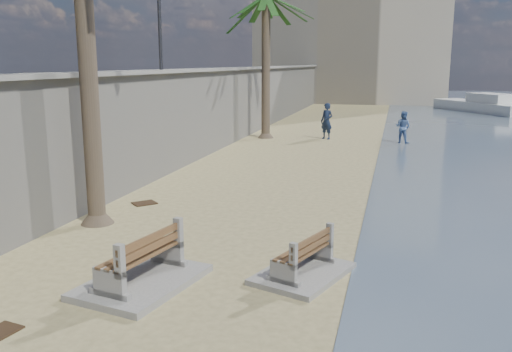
{
  "coord_description": "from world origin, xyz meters",
  "views": [
    {
      "loc": [
        2.67,
        -5.2,
        3.85
      ],
      "look_at": [
        -0.5,
        7.0,
        1.2
      ],
      "focal_mm": 38.0,
      "sensor_mm": 36.0,
      "label": 1
    }
  ],
  "objects_px": {
    "bench_near": "(303,258)",
    "person_a": "(327,118)",
    "person_b": "(403,125)",
    "bench_far": "(141,263)",
    "yacht_far": "(481,107)"
  },
  "relations": [
    {
      "from": "bench_near",
      "to": "person_a",
      "type": "bearing_deg",
      "value": 95.97
    },
    {
      "from": "bench_near",
      "to": "person_b",
      "type": "bearing_deg",
      "value": 84.09
    },
    {
      "from": "bench_far",
      "to": "person_a",
      "type": "bearing_deg",
      "value": 87.78
    },
    {
      "from": "bench_far",
      "to": "person_b",
      "type": "bearing_deg",
      "value": 76.63
    },
    {
      "from": "bench_near",
      "to": "bench_far",
      "type": "height_order",
      "value": "bench_far"
    },
    {
      "from": "yacht_far",
      "to": "person_b",
      "type": "bearing_deg",
      "value": 129.82
    },
    {
      "from": "person_b",
      "to": "yacht_far",
      "type": "height_order",
      "value": "person_b"
    },
    {
      "from": "bench_far",
      "to": "person_a",
      "type": "height_order",
      "value": "person_a"
    },
    {
      "from": "bench_near",
      "to": "person_a",
      "type": "distance_m",
      "value": 18.42
    },
    {
      "from": "bench_far",
      "to": "person_a",
      "type": "xyz_separation_m",
      "value": [
        0.75,
        19.43,
        0.64
      ]
    },
    {
      "from": "bench_near",
      "to": "person_a",
      "type": "xyz_separation_m",
      "value": [
        -1.91,
        18.3,
        0.71
      ]
    },
    {
      "from": "person_a",
      "to": "person_b",
      "type": "relative_size",
      "value": 1.23
    },
    {
      "from": "person_a",
      "to": "yacht_far",
      "type": "distance_m",
      "value": 21.13
    },
    {
      "from": "bench_far",
      "to": "yacht_far",
      "type": "relative_size",
      "value": 0.28
    },
    {
      "from": "person_b",
      "to": "yacht_far",
      "type": "xyz_separation_m",
      "value": [
        6.14,
        19.07,
        -0.5
      ]
    }
  ]
}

